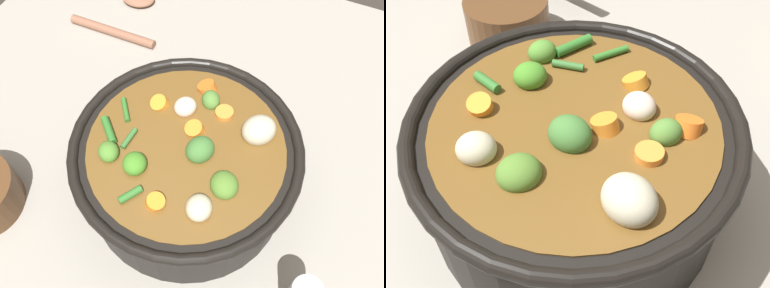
# 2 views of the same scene
# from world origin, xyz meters

# --- Properties ---
(ground_plane) EXTENTS (1.10, 1.10, 0.00)m
(ground_plane) POSITION_xyz_m (0.00, 0.00, 0.00)
(ground_plane) COLOR #9E998E
(cooking_pot) EXTENTS (0.32, 0.32, 0.15)m
(cooking_pot) POSITION_xyz_m (0.00, -0.00, 0.07)
(cooking_pot) COLOR black
(cooking_pot) RESTS_ON ground_plane
(wooden_spoon) EXTENTS (0.15, 0.19, 0.02)m
(wooden_spoon) POSITION_xyz_m (0.31, 0.28, 0.01)
(wooden_spoon) COLOR #936048
(wooden_spoon) RESTS_ON ground_plane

